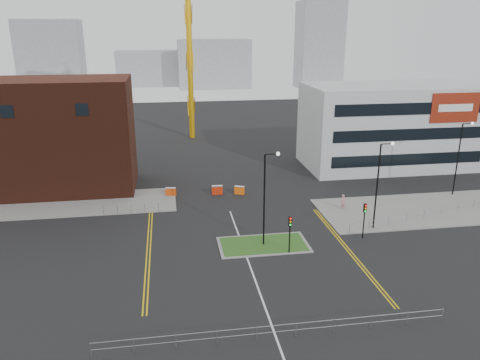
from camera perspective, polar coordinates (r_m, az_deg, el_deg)
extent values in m
plane|color=black|center=(38.03, 2.35, -13.39)|extent=(200.00, 200.00, 0.00)
cube|color=slate|center=(58.85, -21.63, -2.86)|extent=(28.00, 8.00, 0.12)
cube|color=slate|center=(57.45, 21.56, -3.36)|extent=(24.00, 10.00, 0.12)
cube|color=slate|center=(45.24, 2.88, -7.88)|extent=(8.60, 4.60, 0.08)
cube|color=#28531B|center=(45.23, 2.88, -7.86)|extent=(8.00, 4.00, 0.12)
cube|color=#3F1A0F|center=(62.59, -21.25, 5.04)|extent=(18.00, 10.00, 14.00)
cube|color=black|center=(58.13, -26.55, 7.48)|extent=(1.40, 0.10, 1.40)
cube|color=black|center=(56.25, -18.71, 8.13)|extent=(1.40, 0.10, 1.40)
cube|color=#BBBEC1|center=(72.90, 17.86, 6.31)|extent=(25.00, 12.00, 12.00)
cube|color=black|center=(68.51, 19.78, 2.37)|extent=(22.00, 0.10, 1.60)
cube|color=black|center=(67.70, 20.09, 5.22)|extent=(22.00, 0.10, 1.60)
cube|color=black|center=(67.07, 20.41, 8.14)|extent=(22.00, 0.10, 1.60)
cube|color=maroon|center=(70.13, 24.77, 8.00)|extent=(7.00, 0.15, 4.00)
cube|color=white|center=(70.05, 24.81, 7.99)|extent=(5.00, 0.05, 1.00)
cylinder|color=#F8B20E|center=(86.88, -6.22, 16.84)|extent=(1.00, 1.00, 36.06)
cylinder|color=black|center=(43.47, 2.97, -2.59)|extent=(0.16, 0.16, 9.00)
cylinder|color=black|center=(42.21, 3.86, 3.17)|extent=(1.20, 0.10, 0.10)
sphere|color=silver|center=(42.35, 4.66, 3.20)|extent=(0.36, 0.36, 0.36)
cylinder|color=black|center=(49.00, 16.35, -0.90)|extent=(0.16, 0.16, 9.00)
cylinder|color=black|center=(48.04, 17.47, 4.22)|extent=(1.20, 0.10, 0.10)
sphere|color=silver|center=(48.31, 18.11, 4.23)|extent=(0.36, 0.36, 0.36)
cylinder|color=black|center=(62.48, 24.99, 2.18)|extent=(0.16, 0.16, 9.00)
cylinder|color=black|center=(61.87, 26.01, 6.20)|extent=(1.20, 0.10, 0.10)
sphere|color=silver|center=(62.21, 26.46, 6.19)|extent=(0.36, 0.36, 0.36)
cylinder|color=black|center=(43.29, 6.06, -7.08)|extent=(0.12, 0.12, 3.00)
cube|color=black|center=(42.60, 6.13, -5.01)|extent=(0.28, 0.22, 0.90)
sphere|color=red|center=(42.36, 6.19, -4.71)|extent=(0.18, 0.18, 0.18)
sphere|color=orange|center=(42.48, 6.18, -5.08)|extent=(0.18, 0.18, 0.18)
sphere|color=#0CCC33|center=(42.60, 6.17, -5.45)|extent=(0.18, 0.18, 0.18)
cylinder|color=black|center=(47.56, 14.84, -5.23)|extent=(0.12, 0.12, 3.00)
cube|color=black|center=(46.92, 15.00, -3.32)|extent=(0.28, 0.22, 0.90)
sphere|color=red|center=(46.71, 15.09, -3.03)|extent=(0.18, 0.18, 0.18)
sphere|color=orange|center=(46.81, 15.06, -3.38)|extent=(0.18, 0.18, 0.18)
sphere|color=#0CCC33|center=(46.92, 15.04, -3.72)|extent=(0.18, 0.18, 0.18)
cylinder|color=gray|center=(32.57, 4.52, -17.25)|extent=(24.00, 0.04, 0.04)
cylinder|color=gray|center=(32.86, 4.49, -17.96)|extent=(24.00, 0.04, 0.04)
cylinder|color=gray|center=(32.66, -17.74, -19.14)|extent=(0.05, 0.05, 1.10)
cylinder|color=gray|center=(37.16, 23.47, -14.89)|extent=(0.05, 0.05, 1.10)
cylinder|color=gray|center=(53.38, -13.17, -3.00)|extent=(6.00, 0.04, 0.04)
cylinder|color=gray|center=(53.56, -13.14, -3.50)|extent=(6.00, 0.04, 0.04)
cylinder|color=gray|center=(53.89, -16.32, -3.63)|extent=(0.05, 0.05, 1.10)
cylinder|color=gray|center=(53.39, -9.92, -3.35)|extent=(0.05, 0.05, 1.10)
cylinder|color=gray|center=(54.37, 21.60, -3.45)|extent=(19.01, 5.04, 0.04)
cylinder|color=gray|center=(54.54, 21.54, -3.94)|extent=(19.01, 5.04, 0.04)
cylinder|color=gray|center=(48.39, 13.19, -5.90)|extent=(0.05, 0.05, 1.10)
cube|color=silver|center=(39.71, 1.78, -11.89)|extent=(0.15, 30.00, 0.01)
cube|color=gold|center=(46.31, -11.22, -7.64)|extent=(0.12, 24.00, 0.01)
cube|color=gold|center=(46.29, -10.84, -7.62)|extent=(0.12, 24.00, 0.01)
cube|color=gold|center=(45.58, 12.76, -8.19)|extent=(0.12, 20.00, 0.01)
cube|color=gold|center=(45.68, 13.12, -8.15)|extent=(0.12, 20.00, 0.01)
cube|color=gray|center=(155.65, -22.00, 13.63)|extent=(18.00, 12.00, 22.00)
cube|color=gray|center=(163.02, -3.20, 13.96)|extent=(24.00, 12.00, 16.00)
cube|color=gray|center=(165.10, 9.62, 15.89)|extent=(14.00, 12.00, 28.00)
cube|color=gray|center=(172.31, -9.67, 13.30)|extent=(30.00, 12.00, 12.00)
imported|color=#BC7983|center=(54.52, 12.47, -2.65)|extent=(0.78, 0.65, 1.83)
cube|color=#CA3D0B|center=(58.23, -8.44, -1.45)|extent=(1.34, 0.68, 1.06)
cube|color=silver|center=(58.08, -8.46, -1.01)|extent=(1.34, 0.68, 0.13)
cube|color=#F75F0D|center=(58.30, -0.07, -1.25)|extent=(1.28, 0.88, 1.02)
cube|color=silver|center=(58.14, -0.07, -0.82)|extent=(1.28, 0.88, 0.12)
cube|color=red|center=(58.31, -2.80, -1.22)|extent=(1.34, 0.49, 1.11)
cube|color=silver|center=(58.15, -2.81, -0.76)|extent=(1.34, 0.49, 0.13)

